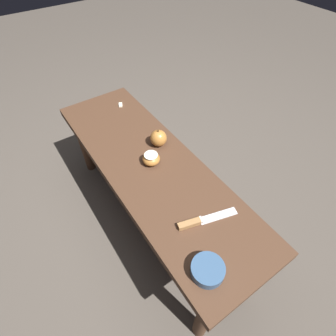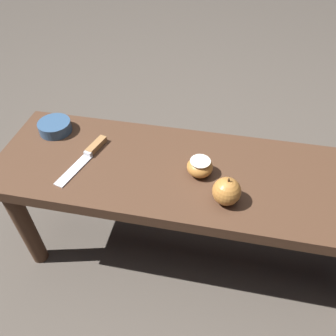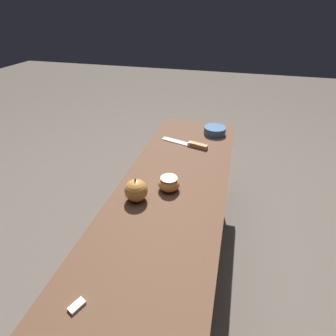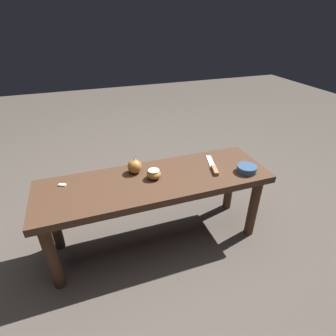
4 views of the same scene
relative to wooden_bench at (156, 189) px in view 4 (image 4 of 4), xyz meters
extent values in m
plane|color=#4C443D|center=(0.00, 0.00, -0.39)|extent=(8.00, 8.00, 0.00)
cube|color=#472D1E|center=(0.00, 0.00, 0.05)|extent=(1.28, 0.40, 0.04)
cylinder|color=#472D1E|center=(-0.58, -0.14, -0.18)|extent=(0.06, 0.06, 0.42)
cylinder|color=#472D1E|center=(0.58, -0.14, -0.18)|extent=(0.06, 0.06, 0.42)
cylinder|color=#472D1E|center=(-0.58, 0.14, -0.18)|extent=(0.06, 0.06, 0.42)
cylinder|color=#472D1E|center=(0.58, 0.14, -0.18)|extent=(0.06, 0.06, 0.42)
cube|color=silver|center=(-0.37, -0.07, 0.07)|extent=(0.07, 0.15, 0.00)
cube|color=silver|center=(-0.35, 0.00, 0.08)|extent=(0.03, 0.02, 0.02)
cube|color=#9E7042|center=(-0.34, 0.04, 0.08)|extent=(0.05, 0.09, 0.02)
sphere|color=#B27233|center=(0.09, -0.10, 0.11)|extent=(0.08, 0.08, 0.08)
cylinder|color=#4C3319|center=(0.09, -0.10, 0.15)|extent=(0.01, 0.01, 0.01)
ellipsoid|color=#B27233|center=(0.01, -0.01, 0.10)|extent=(0.08, 0.08, 0.05)
cylinder|color=silver|center=(0.01, -0.01, 0.12)|extent=(0.06, 0.06, 0.00)
cube|color=silver|center=(0.48, -0.10, 0.07)|extent=(0.04, 0.03, 0.01)
cylinder|color=#335175|center=(-0.51, 0.10, 0.09)|extent=(0.11, 0.11, 0.04)
camera|label=1|loc=(-0.70, 0.38, 0.93)|focal=28.00mm
camera|label=2|loc=(0.05, -0.71, 0.78)|focal=35.00mm
camera|label=3|loc=(0.75, 0.18, 0.65)|focal=28.00mm
camera|label=4|loc=(0.33, 1.15, 0.85)|focal=28.00mm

